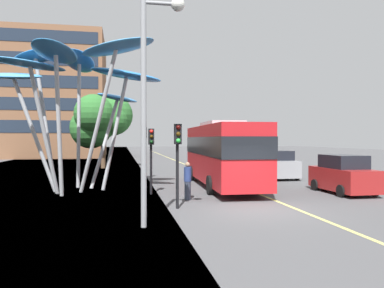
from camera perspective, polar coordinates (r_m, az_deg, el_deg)
The scene contains 12 objects.
ground at distance 15.05m, azimuth 7.00°, elevation -10.08°, with size 120.00×240.00×0.10m.
red_bus at distance 22.21m, azimuth 4.45°, elevation -1.09°, with size 3.10×11.29×3.77m.
leaf_sculpture at distance 21.56m, azimuth -16.44°, elevation 9.78°, with size 9.54×8.61×7.89m.
traffic_light_kerb_near at distance 15.05m, azimuth -2.16°, elevation -0.49°, with size 0.28×0.42×3.37m.
traffic_light_kerb_far at distance 19.06m, azimuth -6.13°, elevation -0.40°, with size 0.28×0.42×3.29m.
traffic_light_island_mid at distance 26.22m, azimuth -7.09°, elevation 0.41°, with size 0.28×0.42×3.61m.
car_parked_mid at distance 21.00m, azimuth 21.69°, elevation -4.35°, with size 1.96×3.99×1.96m.
car_parked_far at distance 27.40m, azimuth 12.58°, elevation -3.12°, with size 2.03×3.93×1.96m.
street_lamp at distance 12.20m, azimuth -5.83°, elevation 9.54°, with size 1.40×0.44×7.28m.
tree_pavement_near at distance 37.03m, azimuth -13.39°, elevation 3.53°, with size 5.90×5.68×7.07m.
pedestrian at distance 17.43m, azimuth -0.66°, elevation -5.53°, with size 0.34×0.34×1.73m.
backdrop_building at distance 63.20m, azimuth -21.31°, elevation 6.58°, with size 18.25×14.26×18.44m.
Camera 1 is at (-5.17, -14.09, 2.79)m, focal length 35.63 mm.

